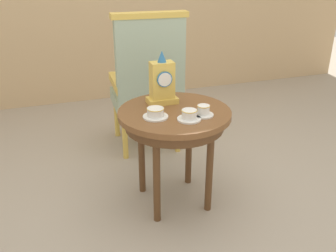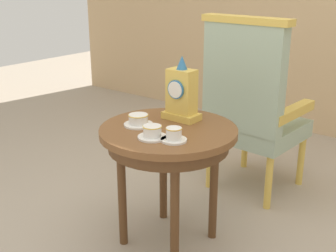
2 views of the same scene
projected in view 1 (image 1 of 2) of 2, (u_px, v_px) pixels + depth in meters
The scene contains 7 objects.
ground_plane at pixel (189, 201), 2.51m from camera, with size 10.00×10.00×0.00m, color tan.
side_table at pixel (174, 122), 2.30m from camera, with size 0.69×0.69×0.64m.
teacup_left at pixel (155, 113), 2.16m from camera, with size 0.15×0.15×0.06m.
teacup_right at pixel (189, 115), 2.13m from camera, with size 0.14×0.14×0.06m.
teacup_center at pixel (203, 111), 2.19m from camera, with size 0.12×0.12×0.06m.
mantel_clock at pixel (162, 83), 2.33m from camera, with size 0.19×0.11×0.34m.
armchair at pixel (148, 82), 2.98m from camera, with size 0.57×0.56×1.14m.
Camera 1 is at (-0.81, -1.93, 1.49)m, focal length 40.16 mm.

